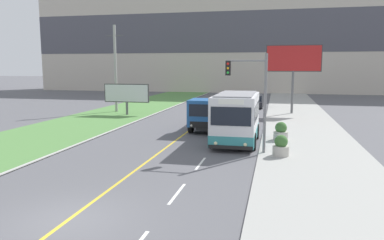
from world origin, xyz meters
TOP-DOWN VIEW (x-y plane):
  - ground_plane at (0.00, 0.00)m, footprint 300.00×300.00m
  - lane_marking_centre at (0.38, 2.37)m, footprint 2.88×140.00m
  - apartment_block_background at (0.00, 61.75)m, footprint 80.00×8.04m
  - city_bus at (3.96, 13.08)m, footprint 2.69×5.97m
  - dump_truck at (1.43, 17.43)m, footprint 2.49×6.93m
  - car_distant at (4.01, 34.33)m, footprint 1.80×4.30m
  - utility_pole_far at (-10.27, 26.90)m, footprint 1.80×0.28m
  - traffic_light_mast at (5.11, 10.62)m, footprint 2.28×0.32m
  - billboard_large at (7.98, 29.02)m, footprint 5.43×0.24m
  - billboard_small at (-8.14, 24.65)m, footprint 4.65×0.24m
  - planter_round_near at (6.70, 10.01)m, footprint 0.88×0.88m
  - planter_round_second at (6.74, 14.51)m, footprint 0.94×0.94m

SIDE VIEW (x-z plane):
  - ground_plane at x=0.00m, z-range 0.00..0.00m
  - lane_marking_centre at x=0.38m, z-range 0.00..0.01m
  - planter_round_near at x=6.70m, z-range 0.02..1.15m
  - planter_round_second at x=6.74m, z-range 0.01..1.20m
  - car_distant at x=4.01m, z-range -0.04..1.41m
  - dump_truck at x=1.43m, z-range 0.01..2.47m
  - city_bus at x=3.96m, z-range 0.02..3.20m
  - billboard_small at x=-8.14m, z-range 0.58..3.68m
  - traffic_light_mast at x=5.11m, z-range 0.77..6.31m
  - utility_pole_far at x=-10.27m, z-range 0.05..9.15m
  - billboard_large at x=7.98m, z-range 1.89..8.84m
  - apartment_block_background at x=0.00m, z-range 0.00..20.71m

